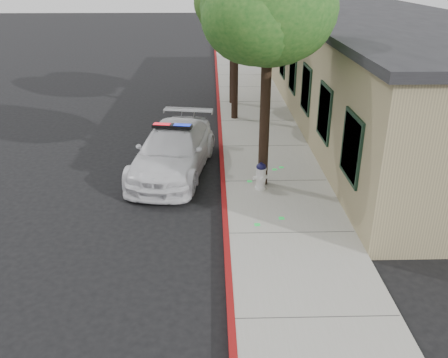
% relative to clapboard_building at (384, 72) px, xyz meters
% --- Properties ---
extents(ground, '(120.00, 120.00, 0.00)m').
position_rel_clapboard_building_xyz_m(ground, '(-6.69, -9.00, -2.13)').
color(ground, black).
rests_on(ground, ground).
extents(sidewalk, '(3.20, 60.00, 0.15)m').
position_rel_clapboard_building_xyz_m(sidewalk, '(-5.09, -6.00, -2.05)').
color(sidewalk, gray).
rests_on(sidewalk, ground).
extents(red_curb, '(0.14, 60.00, 0.16)m').
position_rel_clapboard_building_xyz_m(red_curb, '(-6.63, -6.00, -2.05)').
color(red_curb, maroon).
rests_on(red_curb, ground).
extents(clapboard_building, '(7.30, 20.89, 4.24)m').
position_rel_clapboard_building_xyz_m(clapboard_building, '(0.00, 0.00, 0.00)').
color(clapboard_building, tan).
rests_on(clapboard_building, ground).
extents(police_car, '(2.87, 5.34, 1.59)m').
position_rel_clapboard_building_xyz_m(police_car, '(-8.17, -4.92, -1.39)').
color(police_car, silver).
rests_on(police_car, ground).
extents(fire_hydrant, '(0.47, 0.40, 0.81)m').
position_rel_clapboard_building_xyz_m(fire_hydrant, '(-5.56, -6.54, -1.57)').
color(fire_hydrant, silver).
rests_on(fire_hydrant, sidewalk).
extents(street_tree_near, '(3.52, 3.53, 6.41)m').
position_rel_clapboard_building_xyz_m(street_tree_near, '(-5.46, -6.20, 2.80)').
color(street_tree_near, black).
rests_on(street_tree_near, sidewalk).
extents(street_tree_mid, '(3.23, 3.33, 6.16)m').
position_rel_clapboard_building_xyz_m(street_tree_mid, '(-5.99, 0.44, 2.67)').
color(street_tree_mid, black).
rests_on(street_tree_mid, sidewalk).
extents(street_tree_far, '(3.14, 2.88, 5.44)m').
position_rel_clapboard_building_xyz_m(street_tree_far, '(-5.97, 2.80, 2.12)').
color(street_tree_far, black).
rests_on(street_tree_far, sidewalk).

